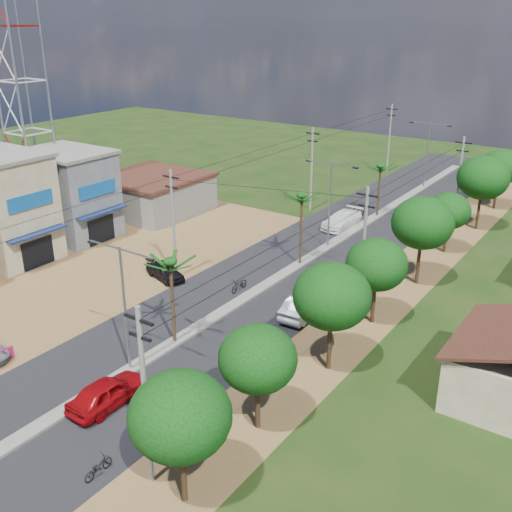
{
  "coord_description": "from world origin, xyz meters",
  "views": [
    {
      "loc": [
        23.73,
        -21.11,
        19.97
      ],
      "look_at": [
        -0.05,
        13.42,
        3.0
      ],
      "focal_mm": 42.0,
      "sensor_mm": 36.0,
      "label": 1
    }
  ],
  "objects_px": {
    "car_parked_dark": "(165,271)",
    "roadside_sign": "(5,355)",
    "moto_rider_east": "(98,468)",
    "car_red_near": "(108,393)",
    "car_white_far": "(342,220)",
    "car_silver_mid": "(304,306)"
  },
  "relations": [
    {
      "from": "car_parked_dark",
      "to": "roadside_sign",
      "type": "height_order",
      "value": "car_parked_dark"
    },
    {
      "from": "moto_rider_east",
      "to": "roadside_sign",
      "type": "height_order",
      "value": "moto_rider_east"
    },
    {
      "from": "car_red_near",
      "to": "car_white_far",
      "type": "relative_size",
      "value": 0.87
    },
    {
      "from": "car_silver_mid",
      "to": "roadside_sign",
      "type": "distance_m",
      "value": 19.83
    },
    {
      "from": "car_red_near",
      "to": "moto_rider_east",
      "type": "relative_size",
      "value": 2.84
    },
    {
      "from": "car_red_near",
      "to": "moto_rider_east",
      "type": "distance_m",
      "value": 5.47
    },
    {
      "from": "car_parked_dark",
      "to": "car_white_far",
      "type": "bearing_deg",
      "value": -0.5
    },
    {
      "from": "car_silver_mid",
      "to": "moto_rider_east",
      "type": "distance_m",
      "value": 19.18
    },
    {
      "from": "moto_rider_east",
      "to": "roadside_sign",
      "type": "relative_size",
      "value": 1.6
    },
    {
      "from": "car_silver_mid",
      "to": "car_white_far",
      "type": "relative_size",
      "value": 0.88
    },
    {
      "from": "car_white_far",
      "to": "car_parked_dark",
      "type": "relative_size",
      "value": 1.35
    },
    {
      "from": "car_white_far",
      "to": "car_parked_dark",
      "type": "height_order",
      "value": "car_white_far"
    },
    {
      "from": "car_parked_dark",
      "to": "moto_rider_east",
      "type": "distance_m",
      "value": 22.34
    },
    {
      "from": "car_parked_dark",
      "to": "moto_rider_east",
      "type": "height_order",
      "value": "car_parked_dark"
    },
    {
      "from": "car_red_near",
      "to": "car_silver_mid",
      "type": "relative_size",
      "value": 0.99
    },
    {
      "from": "car_white_far",
      "to": "car_red_near",
      "type": "bearing_deg",
      "value": -81.61
    },
    {
      "from": "car_parked_dark",
      "to": "roadside_sign",
      "type": "xyz_separation_m",
      "value": [
        0.31,
        -14.83,
        -0.26
      ]
    },
    {
      "from": "car_red_near",
      "to": "car_silver_mid",
      "type": "distance_m",
      "value": 15.56
    },
    {
      "from": "car_silver_mid",
      "to": "car_parked_dark",
      "type": "xyz_separation_m",
      "value": [
        -12.5,
        -0.8,
        -0.11
      ]
    },
    {
      "from": "car_white_far",
      "to": "car_parked_dark",
      "type": "xyz_separation_m",
      "value": [
        -6.0,
        -19.49,
        -0.11
      ]
    },
    {
      "from": "car_white_far",
      "to": "roadside_sign",
      "type": "height_order",
      "value": "car_white_far"
    },
    {
      "from": "car_red_near",
      "to": "moto_rider_east",
      "type": "bearing_deg",
      "value": 133.5
    }
  ]
}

